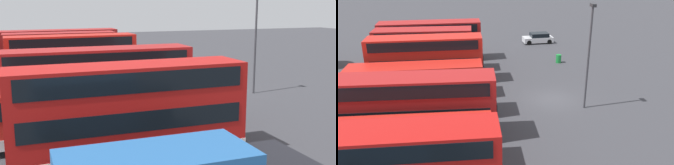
% 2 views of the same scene
% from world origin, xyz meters
% --- Properties ---
extents(ground_plane, '(140.00, 140.00, 0.00)m').
position_xyz_m(ground_plane, '(0.00, 0.00, 0.00)').
color(ground_plane, '#38383D').
extents(bus_double_decker_near_end, '(2.69, 10.76, 4.55)m').
position_xyz_m(bus_double_decker_near_end, '(-12.60, 11.02, 2.45)').
color(bus_double_decker_near_end, '#B71411').
rests_on(bus_double_decker_near_end, ground).
extents(bus_single_deck_second, '(2.65, 11.51, 2.95)m').
position_xyz_m(bus_single_deck_second, '(-8.97, 11.52, 1.62)').
color(bus_single_deck_second, red).
rests_on(bus_single_deck_second, ground).
extents(bus_double_decker_third, '(2.72, 11.56, 4.55)m').
position_xyz_m(bus_double_decker_third, '(-5.54, 11.11, 2.45)').
color(bus_double_decker_third, '#A51919').
rests_on(bus_double_decker_third, ground).
extents(bus_single_deck_fourth, '(2.72, 11.96, 2.95)m').
position_xyz_m(bus_single_deck_fourth, '(-1.79, 11.11, 1.62)').
color(bus_single_deck_fourth, red).
rests_on(bus_single_deck_fourth, ground).
extents(bus_single_deck_fifth, '(2.91, 11.70, 2.95)m').
position_xyz_m(bus_single_deck_fifth, '(1.82, 11.76, 1.62)').
color(bus_single_deck_fifth, red).
rests_on(bus_single_deck_fifth, ground).
extents(bus_double_decker_sixth, '(2.90, 10.93, 4.55)m').
position_xyz_m(bus_double_decker_sixth, '(5.44, 11.23, 2.45)').
color(bus_double_decker_sixth, red).
rests_on(bus_double_decker_sixth, ground).
extents(bus_double_decker_seventh, '(2.72, 10.15, 4.55)m').
position_xyz_m(bus_double_decker_seventh, '(8.96, 11.81, 2.45)').
color(bus_double_decker_seventh, '#A51919').
rests_on(bus_double_decker_seventh, ground).
extents(bus_double_decker_far_end, '(3.09, 11.67, 4.55)m').
position_xyz_m(bus_double_decker_far_end, '(12.81, 11.49, 2.45)').
color(bus_double_decker_far_end, '#A51919').
rests_on(bus_double_decker_far_end, ground).
extents(car_hatchback_silver, '(2.15, 4.24, 1.43)m').
position_xyz_m(car_hatchback_silver, '(19.34, -2.48, 0.70)').
color(car_hatchback_silver, silver).
rests_on(car_hatchback_silver, ground).
extents(lamp_post_tall, '(0.70, 0.30, 8.50)m').
position_xyz_m(lamp_post_tall, '(-1.91, -2.24, 4.94)').
color(lamp_post_tall, '#38383D').
rests_on(lamp_post_tall, ground).
extents(waste_bin_yellow, '(0.60, 0.60, 0.95)m').
position_xyz_m(waste_bin_yellow, '(10.23, -3.10, 0.47)').
color(waste_bin_yellow, '#197F33').
rests_on(waste_bin_yellow, ground).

